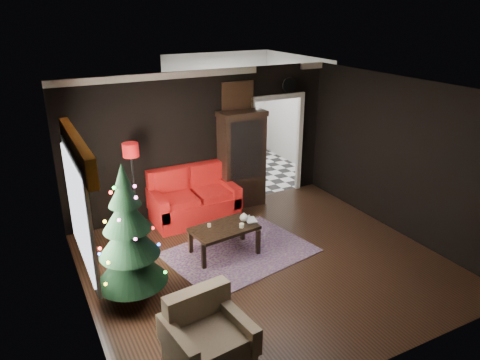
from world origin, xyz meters
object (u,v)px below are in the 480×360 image
teapot (244,217)px  floor_lamp (134,192)px  kitchen_table (238,163)px  wall_clock (289,85)px  curio_cabinet (242,161)px  armchair (208,337)px  christmas_tree (128,234)px  coffee_table (224,240)px  loveseat (194,196)px

teapot → floor_lamp: bearing=138.2°
kitchen_table → teapot: bearing=-115.5°
kitchen_table → wall_clock: bearing=-66.3°
curio_cabinet → armchair: curio_cabinet is taller
christmas_tree → coffee_table: size_ratio=1.75×
christmas_tree → coffee_table: (1.69, 0.56, -0.80)m
christmas_tree → wall_clock: wall_clock is taller
coffee_table → floor_lamp: bearing=128.8°
armchair → coffee_table: (1.28, 2.27, -0.21)m
teapot → wall_clock: bearing=41.9°
christmas_tree → wall_clock: bearing=30.5°
wall_clock → curio_cabinet: bearing=-171.5°
loveseat → floor_lamp: size_ratio=0.95×
armchair → coffee_table: bearing=53.7°
floor_lamp → wall_clock: 3.86m
christmas_tree → kitchen_table: bearing=45.9°
armchair → christmas_tree: bearing=96.8°
christmas_tree → coffee_table: bearing=18.4°
loveseat → wall_clock: (2.35, 0.40, 1.88)m
christmas_tree → wall_clock: size_ratio=5.87×
loveseat → wall_clock: 3.04m
floor_lamp → armchair: bearing=-92.8°
christmas_tree → floor_lamp: bearing=73.1°
curio_cabinet → floor_lamp: curio_cabinet is taller
floor_lamp → christmas_tree: christmas_tree is taller
armchair → curio_cabinet: bearing=50.9°
armchair → coffee_table: armchair is taller
christmas_tree → teapot: size_ratio=12.00×
coffee_table → kitchen_table: bearing=59.1°
curio_cabinet → coffee_table: (-1.20, -1.66, -0.70)m
teapot → kitchen_table: size_ratio=0.21×
coffee_table → teapot: (0.39, 0.04, 0.32)m
loveseat → floor_lamp: (-1.15, -0.07, 0.33)m
floor_lamp → coffee_table: floor_lamp is taller
loveseat → coffee_table: 1.47m
armchair → wall_clock: bearing=41.3°
christmas_tree → teapot: bearing=16.1°
floor_lamp → teapot: (1.49, -1.33, -0.26)m
kitchen_table → christmas_tree: bearing=-134.1°
loveseat → wall_clock: wall_clock is taller
armchair → wall_clock: size_ratio=2.72×
loveseat → floor_lamp: 1.20m
floor_lamp → armchair: (-0.18, -3.64, -0.37)m
coffee_table → loveseat: bearing=88.0°
wall_clock → floor_lamp: bearing=-172.4°
christmas_tree → armchair: bearing=-76.4°
christmas_tree → kitchen_table: christmas_tree is taller
loveseat → christmas_tree: size_ratio=0.90×
loveseat → armchair: size_ratio=1.95×
loveseat → christmas_tree: (-1.74, -2.01, 0.55)m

